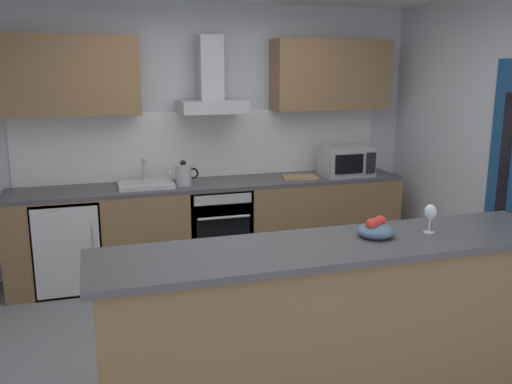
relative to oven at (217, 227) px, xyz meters
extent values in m
cube|color=gray|center=(-0.01, -1.59, -0.47)|extent=(5.32, 4.88, 0.02)
cube|color=silver|center=(-0.01, 0.41, 0.84)|extent=(5.32, 0.12, 2.60)
cube|color=white|center=(-0.01, 0.33, 0.77)|extent=(3.68, 0.02, 0.66)
cube|color=olive|center=(-0.01, 0.03, -0.03)|extent=(3.80, 0.60, 0.86)
cube|color=#4C4C51|center=(-0.01, 0.03, 0.42)|extent=(3.80, 0.60, 0.04)
cube|color=olive|center=(0.20, -2.31, 0.02)|extent=(2.74, 0.52, 0.95)
cube|color=#4C4C51|center=(0.20, -2.31, 0.51)|extent=(2.84, 0.64, 0.04)
cube|color=olive|center=(-1.28, 0.18, 1.45)|extent=(1.22, 0.32, 0.70)
cube|color=olive|center=(1.26, 0.18, 1.45)|extent=(1.22, 0.32, 0.70)
cube|color=black|center=(2.11, -1.40, 0.67)|extent=(0.01, 0.11, 1.31)
cube|color=slate|center=(0.00, 0.01, 0.00)|extent=(0.60, 0.56, 0.80)
cube|color=black|center=(0.00, -0.29, -0.06)|extent=(0.50, 0.02, 0.48)
cube|color=#B7BABC|center=(0.00, -0.29, 0.34)|extent=(0.54, 0.02, 0.09)
cylinder|color=#B7BABC|center=(0.00, -0.32, 0.18)|extent=(0.49, 0.02, 0.02)
cube|color=white|center=(-1.38, 0.01, -0.04)|extent=(0.58, 0.56, 0.85)
cube|color=silver|center=(-1.38, -0.28, -0.04)|extent=(0.55, 0.02, 0.80)
cylinder|color=#B7BABC|center=(-1.16, -0.30, 0.01)|extent=(0.02, 0.02, 0.38)
cube|color=#B7BABC|center=(1.37, -0.02, 0.59)|extent=(0.50, 0.36, 0.30)
cube|color=black|center=(1.31, -0.21, 0.59)|extent=(0.30, 0.02, 0.19)
cube|color=black|center=(1.55, -0.21, 0.59)|extent=(0.10, 0.01, 0.21)
cube|color=silver|center=(-0.67, 0.01, 0.46)|extent=(0.50, 0.40, 0.04)
cylinder|color=#B7BABC|center=(-0.67, 0.13, 0.57)|extent=(0.03, 0.03, 0.26)
cylinder|color=#B7BABC|center=(-0.67, 0.05, 0.69)|extent=(0.03, 0.16, 0.03)
cylinder|color=#B7BABC|center=(-0.32, -0.03, 0.54)|extent=(0.15, 0.15, 0.20)
sphere|color=black|center=(-0.32, -0.03, 0.65)|extent=(0.06, 0.06, 0.06)
cone|color=#B7BABC|center=(-0.42, -0.03, 0.58)|extent=(0.09, 0.04, 0.07)
torus|color=black|center=(-0.23, -0.03, 0.55)|extent=(0.11, 0.02, 0.11)
cube|color=#B7BABC|center=(0.00, 0.11, 1.16)|extent=(0.62, 0.45, 0.12)
cube|color=#B7BABC|center=(0.00, 0.16, 1.52)|extent=(0.22, 0.22, 0.60)
cylinder|color=silver|center=(0.80, -2.29, 0.54)|extent=(0.07, 0.07, 0.01)
cylinder|color=silver|center=(0.80, -2.29, 0.59)|extent=(0.01, 0.01, 0.09)
ellipsoid|color=silver|center=(0.80, -2.29, 0.66)|extent=(0.08, 0.08, 0.10)
ellipsoid|color=slate|center=(0.45, -2.27, 0.57)|extent=(0.22, 0.22, 0.09)
sphere|color=red|center=(0.41, -2.29, 0.62)|extent=(0.07, 0.07, 0.07)
sphere|color=red|center=(0.49, -2.24, 0.62)|extent=(0.07, 0.07, 0.07)
sphere|color=red|center=(0.45, -2.27, 0.62)|extent=(0.07, 0.07, 0.07)
cube|color=tan|center=(0.86, -0.02, 0.45)|extent=(0.37, 0.28, 0.02)
camera|label=1|loc=(-1.14, -4.98, 1.50)|focal=37.95mm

